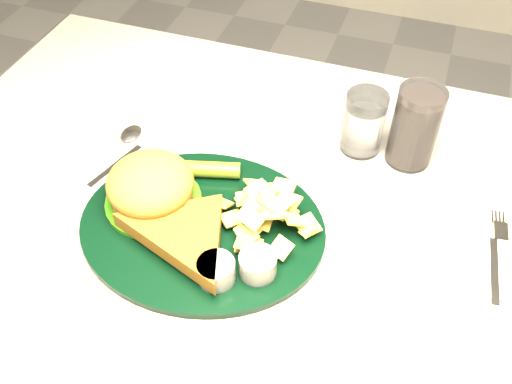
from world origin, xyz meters
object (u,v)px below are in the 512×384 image
at_px(cola_glass, 415,127).
at_px(fork_napkin, 495,266).
at_px(water_glass, 364,123).
at_px(dinner_plate, 201,211).
at_px(table, 274,341).

bearing_deg(cola_glass, fork_napkin, -51.02).
height_order(water_glass, fork_napkin, water_glass).
xyz_separation_m(water_glass, cola_glass, (0.08, -0.00, 0.01)).
height_order(dinner_plate, cola_glass, cola_glass).
height_order(table, water_glass, water_glass).
bearing_deg(table, water_glass, 66.15).
relative_size(dinner_plate, water_glass, 3.38).
distance_m(dinner_plate, fork_napkin, 0.40).
distance_m(dinner_plate, cola_glass, 0.35).
relative_size(cola_glass, fork_napkin, 0.90).
relative_size(water_glass, cola_glass, 0.79).
distance_m(table, dinner_plate, 0.43).
xyz_separation_m(dinner_plate, fork_napkin, (0.40, 0.07, -0.03)).
distance_m(water_glass, cola_glass, 0.08).
bearing_deg(water_glass, cola_glass, -1.41).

